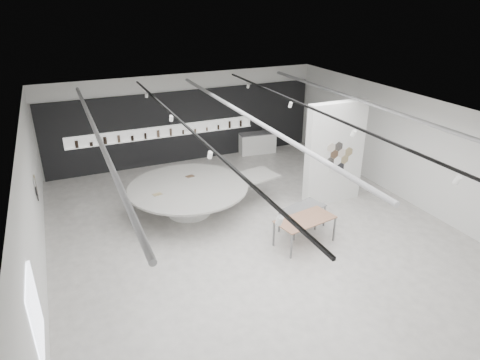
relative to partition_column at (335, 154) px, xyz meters
name	(u,v)px	position (x,y,z in m)	size (l,w,h in m)	color
room	(253,173)	(-3.59, -1.00, 0.27)	(12.02, 14.02, 3.82)	beige
back_wall_display	(184,127)	(-3.58, 5.94, -0.26)	(11.80, 0.27, 3.10)	black
partition_column	(335,154)	(0.00, 0.00, 0.00)	(2.20, 0.38, 3.60)	white
display_island	(191,195)	(-4.86, 1.13, -1.14)	(5.62, 4.71, 1.02)	white
sample_table_wood	(305,221)	(-2.39, -2.07, -1.03)	(1.89, 1.18, 0.83)	#95674D
sample_table_stone	(303,210)	(-2.01, -1.33, -1.11)	(1.61, 1.11, 0.75)	slate
kitchen_counter	(257,143)	(-0.26, 5.51, -1.32)	(1.75, 0.85, 1.33)	white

